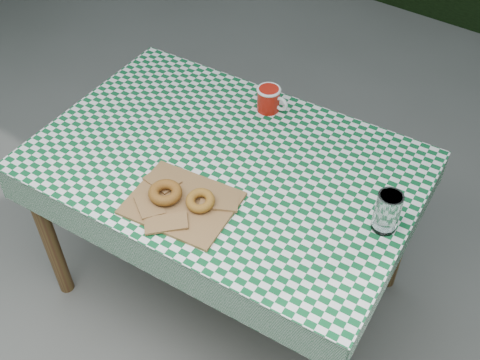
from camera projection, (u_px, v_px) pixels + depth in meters
name	position (u px, v px, depth m)	size (l,w,h in m)	color
ground	(183.00, 280.00, 2.55)	(60.00, 60.00, 0.00)	#595954
table	(226.00, 230.00, 2.27)	(1.32, 0.88, 0.75)	brown
tablecloth	(225.00, 160.00, 2.00)	(1.34, 0.90, 0.01)	#0C5227
paper_bag	(182.00, 202.00, 1.84)	(0.34, 0.27, 0.02)	olive
bagel_front	(165.00, 193.00, 1.84)	(0.11, 0.11, 0.03)	brown
bagel_back	(200.00, 201.00, 1.82)	(0.09, 0.09, 0.03)	#94631E
coffee_mug	(268.00, 99.00, 2.17)	(0.17, 0.17, 0.10)	#AC160B
drinking_glass	(387.00, 212.00, 1.73)	(0.08, 0.08, 0.14)	white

